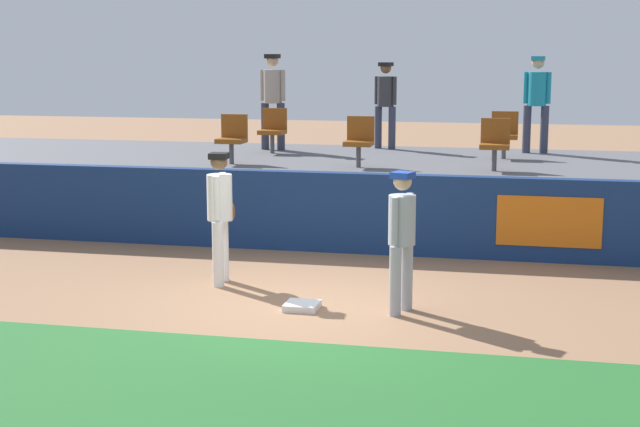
# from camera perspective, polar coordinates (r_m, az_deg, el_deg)

# --- Properties ---
(ground_plane) EXTENTS (60.00, 60.00, 0.00)m
(ground_plane) POSITION_cam_1_polar(r_m,az_deg,el_deg) (11.38, -1.46, -5.77)
(ground_plane) COLOR #936B4C
(grass_foreground_strip) EXTENTS (18.00, 2.80, 0.01)m
(grass_foreground_strip) POSITION_cam_1_polar(r_m,az_deg,el_deg) (8.92, -5.69, -10.28)
(grass_foreground_strip) COLOR #26662B
(grass_foreground_strip) RESTS_ON ground_plane
(first_base) EXTENTS (0.40, 0.40, 0.08)m
(first_base) POSITION_cam_1_polar(r_m,az_deg,el_deg) (11.32, -1.10, -5.65)
(first_base) COLOR white
(first_base) RESTS_ON ground_plane
(player_fielder_home) EXTENTS (0.36, 0.56, 1.75)m
(player_fielder_home) POSITION_cam_1_polar(r_m,az_deg,el_deg) (12.42, -6.08, 0.29)
(player_fielder_home) COLOR white
(player_fielder_home) RESTS_ON ground_plane
(player_runner_visitor) EXTENTS (0.41, 0.45, 1.68)m
(player_runner_visitor) POSITION_cam_1_polar(r_m,az_deg,el_deg) (11.00, 5.00, -1.13)
(player_runner_visitor) COLOR #9EA3AD
(player_runner_visitor) RESTS_ON ground_plane
(field_wall) EXTENTS (18.00, 0.26, 1.23)m
(field_wall) POSITION_cam_1_polar(r_m,az_deg,el_deg) (14.37, 1.72, 0.05)
(field_wall) COLOR navy
(field_wall) RESTS_ON ground_plane
(bleacher_platform) EXTENTS (18.00, 4.80, 1.15)m
(bleacher_platform) POSITION_cam_1_polar(r_m,az_deg,el_deg) (16.88, 3.30, 1.37)
(bleacher_platform) COLOR #59595E
(bleacher_platform) RESTS_ON ground_plane
(seat_front_right) EXTENTS (0.47, 0.44, 0.84)m
(seat_front_right) POSITION_cam_1_polar(r_m,az_deg,el_deg) (15.43, 10.59, 4.33)
(seat_front_right) COLOR #4C4C51
(seat_front_right) RESTS_ON bleacher_platform
(seat_front_center) EXTENTS (0.46, 0.44, 0.84)m
(seat_front_center) POSITION_cam_1_polar(r_m,az_deg,el_deg) (15.66, 2.41, 4.57)
(seat_front_center) COLOR #4C4C51
(seat_front_center) RESTS_ON bleacher_platform
(seat_front_left) EXTENTS (0.46, 0.44, 0.84)m
(seat_front_left) POSITION_cam_1_polar(r_m,az_deg,el_deg) (16.19, -5.34, 4.71)
(seat_front_left) COLOR #4C4C51
(seat_front_left) RESTS_ON bleacher_platform
(seat_back_right) EXTENTS (0.48, 0.44, 0.84)m
(seat_back_right) POSITION_cam_1_polar(r_m,az_deg,el_deg) (17.22, 11.15, 4.88)
(seat_back_right) COLOR #4C4C51
(seat_back_right) RESTS_ON bleacher_platform
(seat_back_left) EXTENTS (0.47, 0.44, 0.84)m
(seat_back_left) POSITION_cam_1_polar(r_m,az_deg,el_deg) (17.84, -2.87, 5.22)
(seat_back_left) COLOR #4C4C51
(seat_back_left) RESTS_ON bleacher_platform
(spectator_hooded) EXTENTS (0.51, 0.37, 1.82)m
(spectator_hooded) POSITION_cam_1_polar(r_m,az_deg,el_deg) (18.20, 13.05, 6.90)
(spectator_hooded) COLOR #33384C
(spectator_hooded) RESTS_ON bleacher_platform
(spectator_capped) EXTENTS (0.46, 0.40, 1.69)m
(spectator_capped) POSITION_cam_1_polar(r_m,az_deg,el_deg) (18.60, 4.00, 6.97)
(spectator_capped) COLOR #33384C
(spectator_capped) RESTS_ON bleacher_platform
(spectator_casual) EXTENTS (0.52, 0.39, 1.85)m
(spectator_casual) POSITION_cam_1_polar(r_m,az_deg,el_deg) (18.37, -2.90, 7.23)
(spectator_casual) COLOR #33384C
(spectator_casual) RESTS_ON bleacher_platform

